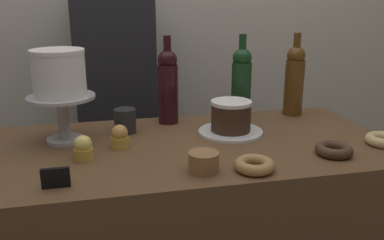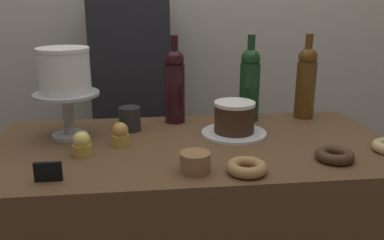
% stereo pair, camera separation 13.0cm
% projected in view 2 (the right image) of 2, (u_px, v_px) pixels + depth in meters
% --- Properties ---
extents(back_wall, '(6.00, 0.05, 2.60)m').
position_uv_depth(back_wall, '(172.00, 15.00, 2.07)').
color(back_wall, beige).
rests_on(back_wall, ground_plane).
extents(cake_stand_pedestal, '(0.21, 0.21, 0.15)m').
position_uv_depth(cake_stand_pedestal, '(68.00, 107.00, 1.36)').
color(cake_stand_pedestal, '#B2B2B7').
rests_on(cake_stand_pedestal, display_counter).
extents(white_layer_cake, '(0.17, 0.17, 0.15)m').
position_uv_depth(white_layer_cake, '(64.00, 70.00, 1.32)').
color(white_layer_cake, white).
rests_on(white_layer_cake, cake_stand_pedestal).
extents(silver_serving_platter, '(0.22, 0.22, 0.01)m').
position_uv_depth(silver_serving_platter, '(234.00, 133.00, 1.41)').
color(silver_serving_platter, white).
rests_on(silver_serving_platter, display_counter).
extents(chocolate_round_cake, '(0.14, 0.14, 0.11)m').
position_uv_depth(chocolate_round_cake, '(234.00, 117.00, 1.39)').
color(chocolate_round_cake, '#3D2619').
rests_on(chocolate_round_cake, silver_serving_platter).
extents(wine_bottle_dark_red, '(0.08, 0.08, 0.33)m').
position_uv_depth(wine_bottle_dark_red, '(175.00, 85.00, 1.52)').
color(wine_bottle_dark_red, black).
rests_on(wine_bottle_dark_red, display_counter).
extents(wine_bottle_amber, '(0.08, 0.08, 0.33)m').
position_uv_depth(wine_bottle_amber, '(306.00, 81.00, 1.57)').
color(wine_bottle_amber, '#5B3814').
rests_on(wine_bottle_amber, display_counter).
extents(wine_bottle_green, '(0.08, 0.08, 0.33)m').
position_uv_depth(wine_bottle_green, '(250.00, 83.00, 1.54)').
color(wine_bottle_green, '#193D1E').
rests_on(wine_bottle_green, display_counter).
extents(cupcake_caramel, '(0.06, 0.06, 0.07)m').
position_uv_depth(cupcake_caramel, '(120.00, 134.00, 1.31)').
color(cupcake_caramel, gold).
rests_on(cupcake_caramel, display_counter).
extents(cupcake_lemon, '(0.06, 0.06, 0.07)m').
position_uv_depth(cupcake_lemon, '(82.00, 144.00, 1.22)').
color(cupcake_lemon, gold).
rests_on(cupcake_lemon, display_counter).
extents(donut_chocolate, '(0.11, 0.11, 0.03)m').
position_uv_depth(donut_chocolate, '(335.00, 155.00, 1.19)').
color(donut_chocolate, '#472D1E').
rests_on(donut_chocolate, display_counter).
extents(donut_maple, '(0.11, 0.11, 0.03)m').
position_uv_depth(donut_maple, '(247.00, 167.00, 1.10)').
color(donut_maple, '#B27F47').
rests_on(donut_maple, display_counter).
extents(cookie_stack, '(0.08, 0.08, 0.05)m').
position_uv_depth(cookie_stack, '(195.00, 162.00, 1.11)').
color(cookie_stack, olive).
rests_on(cookie_stack, display_counter).
extents(price_sign_chalkboard, '(0.07, 0.01, 0.05)m').
position_uv_depth(price_sign_chalkboard, '(48.00, 172.00, 1.05)').
color(price_sign_chalkboard, black).
rests_on(price_sign_chalkboard, display_counter).
extents(coffee_cup_ceramic, '(0.08, 0.08, 0.09)m').
position_uv_depth(coffee_cup_ceramic, '(130.00, 119.00, 1.44)').
color(coffee_cup_ceramic, '#282828').
rests_on(coffee_cup_ceramic, display_counter).
extents(barista_figure, '(0.36, 0.22, 1.60)m').
position_uv_depth(barista_figure, '(133.00, 114.00, 1.99)').
color(barista_figure, black).
rests_on(barista_figure, ground_plane).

